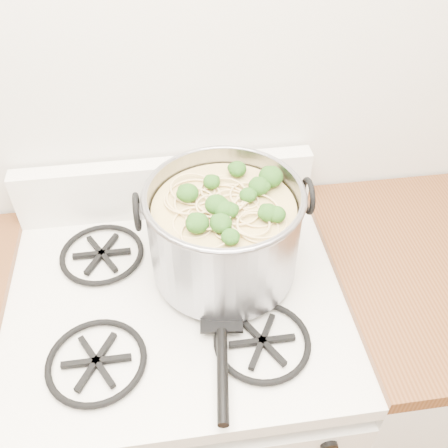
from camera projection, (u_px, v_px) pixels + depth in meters
gas_range at (187, 398)px, 1.45m from camera, size 0.76×0.66×0.92m
counter_left at (5, 416)px, 1.39m from camera, size 0.25×0.65×0.92m
stock_pot at (224, 232)px, 1.10m from camera, size 0.37×0.34×0.23m
spatula at (221, 309)px, 1.07m from camera, size 0.33×0.34×0.02m
glass_bowl at (220, 232)px, 1.24m from camera, size 0.11×0.11×0.03m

